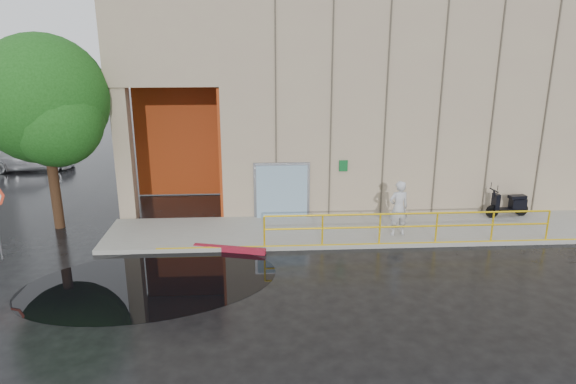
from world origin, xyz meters
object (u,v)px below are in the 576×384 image
red_curb (229,249)px  tree_near (46,105)px  person (398,208)px  car_c (29,158)px  scooter (509,197)px

red_curb → tree_near: size_ratio=0.35×
person → car_c: person is taller
person → car_c: size_ratio=0.43×
person → red_curb: 5.87m
person → red_curb: (-5.72, -0.82, -1.02)m
person → tree_near: size_ratio=0.28×
red_curb → tree_near: 7.98m
scooter → car_c: (-21.45, 9.15, -0.27)m
red_curb → tree_near: tree_near is taller
tree_near → scooter: bearing=-0.3°
red_curb → car_c: car_c is taller
person → tree_near: (-11.90, 1.66, 3.37)m
car_c → tree_near: bearing=-159.4°
car_c → tree_near: size_ratio=0.64×
scooter → car_c: bearing=149.9°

